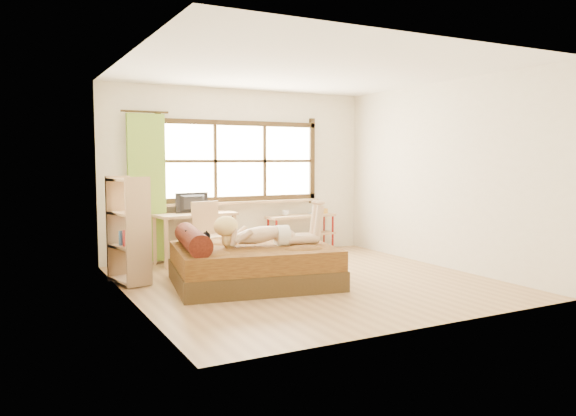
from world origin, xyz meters
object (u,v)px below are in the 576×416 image
bed (250,264)px  chair (208,230)px  kitten (196,239)px  bookshelf (128,230)px  desk (195,220)px  pipe_shelf (302,225)px  woman (266,222)px

bed → chair: chair is taller
kitten → bookshelf: bearing=145.2°
desk → pipe_shelf: size_ratio=0.99×
bookshelf → desk: bearing=26.3°
woman → bookshelf: bookshelf is taller
desk → pipe_shelf: bearing=-4.0°
bookshelf → chair: bearing=12.9°
kitten → pipe_shelf: kitten is taller
woman → desk: woman is taller
bed → bookshelf: 1.59m
bed → chair: 1.42m
woman → chair: (-0.25, 1.45, -0.25)m
desk → kitten: bearing=-115.4°
bed → chair: (-0.05, 1.39, 0.27)m
bed → bookshelf: bearing=160.6°
bed → bookshelf: size_ratio=1.62×
woman → pipe_shelf: (1.60, 1.93, -0.32)m
pipe_shelf → bookshelf: 3.34m
chair → bookshelf: size_ratio=0.71×
kitten → bookshelf: (-0.67, 0.66, 0.08)m
bed → woman: bearing=-6.6°
kitten → bookshelf: 0.94m
woman → pipe_shelf: bearing=60.2°
chair → bookshelf: (-1.29, -0.64, 0.16)m
desk → pipe_shelf: desk is taller
bed → chair: size_ratio=2.30×
kitten → bed: bearing=2.0°
woman → bookshelf: bearing=162.1°
bed → pipe_shelf: size_ratio=1.69×
woman → desk: bearing=110.3°
bed → desk: 1.80m
desk → bookshelf: bearing=-147.7°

